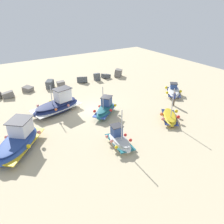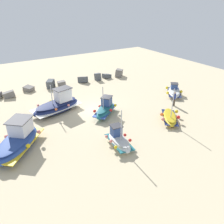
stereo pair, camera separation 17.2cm
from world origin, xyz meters
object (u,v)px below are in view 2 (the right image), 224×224
fishing_boat_2 (119,140)px  fishing_boat_1 (174,92)px  fishing_boat_4 (58,105)px  person_walking (174,98)px  fishing_boat_3 (170,117)px  fishing_boat_0 (18,141)px  fishing_boat_5 (105,109)px

fishing_boat_2 → fishing_boat_1: bearing=-58.7°
fishing_boat_4 → person_walking: bearing=-38.6°
person_walking → fishing_boat_3: bearing=-29.2°
fishing_boat_1 → fishing_boat_4: 14.46m
person_walking → fishing_boat_0: bearing=-70.1°
fishing_boat_3 → fishing_boat_1: bearing=-11.1°
fishing_boat_0 → fishing_boat_4: size_ratio=0.95×
fishing_boat_1 → person_walking: size_ratio=2.18×
fishing_boat_1 → fishing_boat_4: (-14.11, 3.14, 0.34)m
fishing_boat_2 → person_walking: fishing_boat_2 is taller
fishing_boat_0 → fishing_boat_3: 14.12m
fishing_boat_2 → fishing_boat_5: (1.88, 5.43, 0.12)m
fishing_boat_3 → person_walking: bearing=-13.7°
fishing_boat_3 → fishing_boat_0: bearing=115.4°
fishing_boat_5 → person_walking: fishing_boat_5 is taller
fishing_boat_5 → fishing_boat_1: bearing=-37.2°
fishing_boat_0 → fishing_boat_3: bearing=-61.5°
fishing_boat_0 → fishing_boat_5: size_ratio=1.45×
fishing_boat_1 → fishing_boat_2: fishing_boat_2 is taller
fishing_boat_1 → fishing_boat_4: bearing=118.0°
fishing_boat_3 → fishing_boat_4: fishing_boat_3 is taller
fishing_boat_0 → person_walking: fishing_boat_0 is taller
fishing_boat_2 → fishing_boat_4: 8.98m
fishing_boat_1 → fishing_boat_3: fishing_boat_3 is taller
fishing_boat_1 → fishing_boat_2: bearing=155.5°
fishing_boat_1 → fishing_boat_3: size_ratio=1.00×
fishing_boat_2 → fishing_boat_5: fishing_boat_2 is taller
fishing_boat_3 → fishing_boat_4: size_ratio=0.63×
fishing_boat_1 → person_walking: 3.39m
fishing_boat_1 → fishing_boat_4: size_ratio=0.63×
fishing_boat_3 → person_walking: (2.93, 2.35, 0.58)m
fishing_boat_0 → person_walking: size_ratio=3.28×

